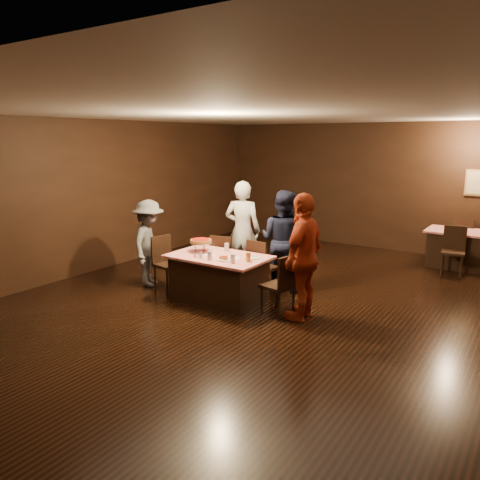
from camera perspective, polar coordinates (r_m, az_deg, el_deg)
name	(u,v)px	position (r m, az deg, el deg)	size (l,w,h in m)	color
room	(272,172)	(7.12, 3.95, 8.33)	(10.00, 10.04, 3.02)	black
main_table	(219,278)	(7.68, -2.59, -4.70)	(1.60, 1.00, 0.77)	red
back_table	(459,249)	(10.70, 25.13, -0.99)	(1.30, 0.90, 0.77)	#B90E0C
chair_far_left	(225,260)	(8.46, -1.79, -2.45)	(0.42, 0.42, 0.95)	black
chair_far_right	(263,266)	(8.04, 2.87, -3.24)	(0.42, 0.42, 0.95)	black
chair_end_left	(168,263)	(8.33, -8.73, -2.83)	(0.42, 0.42, 0.95)	black
chair_end_right	(278,284)	(7.09, 4.64, -5.42)	(0.42, 0.42, 0.95)	black
chair_back_near	(453,251)	(10.01, 24.55, -1.27)	(0.42, 0.42, 0.95)	black
chair_back_far	(464,240)	(11.27, 25.64, 0.04)	(0.42, 0.42, 0.95)	black
diner_white_jacket	(243,230)	(8.78, 0.31, 1.17)	(0.68, 0.45, 1.87)	silver
diner_navy_hoodie	(283,240)	(8.22, 5.24, -0.03)	(0.86, 0.67, 1.76)	black
diner_grey_knit	(149,243)	(8.57, -11.03, -0.38)	(1.01, 0.58, 1.56)	#5C5C61
diner_red_shirt	(304,257)	(6.87, 7.77, -2.04)	(1.10, 0.46, 1.88)	#A93517
pizza_stand	(201,241)	(7.81, -4.79, -0.14)	(0.38, 0.38, 0.22)	black
plate_with_slice	(225,259)	(7.29, -1.87, -2.27)	(0.25, 0.25, 0.06)	white
plate_empty	(252,258)	(7.39, 1.51, -2.19)	(0.25, 0.25, 0.01)	white
glass_front_left	(210,256)	(7.30, -3.70, -1.91)	(0.08, 0.08, 0.14)	silver
glass_front_right	(233,258)	(7.11, -0.88, -2.27)	(0.08, 0.08, 0.14)	silver
glass_amber	(248,257)	(7.19, 1.01, -2.10)	(0.08, 0.08, 0.14)	#BF7F26
glass_back	(227,247)	(7.82, -1.62, -0.92)	(0.08, 0.08, 0.14)	silver
condiments	(199,255)	(7.45, -5.03, -1.80)	(0.17, 0.10, 0.09)	silver
napkin_center	(234,258)	(7.41, -0.74, -2.20)	(0.16, 0.16, 0.01)	white
napkin_left	(209,255)	(7.62, -3.75, -1.81)	(0.16, 0.16, 0.01)	white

